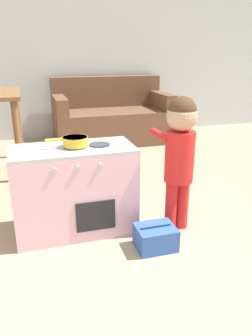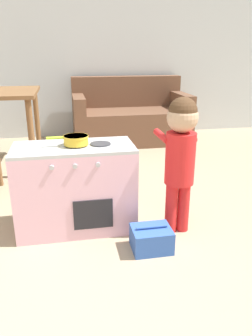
{
  "view_description": "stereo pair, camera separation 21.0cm",
  "coord_description": "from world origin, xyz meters",
  "px_view_note": "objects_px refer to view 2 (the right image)",
  "views": [
    {
      "loc": [
        -0.03,
        -0.95,
        1.14
      ],
      "look_at": [
        0.54,
        0.94,
        0.43
      ],
      "focal_mm": 35.0,
      "sensor_mm": 36.0,
      "label": 1
    },
    {
      "loc": [
        0.18,
        -1.0,
        1.14
      ],
      "look_at": [
        0.54,
        0.94,
        0.43
      ],
      "focal_mm": 35.0,
      "sensor_mm": 36.0,
      "label": 2
    }
  ],
  "objects_px": {
    "child_figure": "(180,147)",
    "toy_basket": "(151,239)",
    "play_kitchen": "(76,188)",
    "toy_pot": "(76,139)",
    "couch": "(130,118)"
  },
  "relations": [
    {
      "from": "play_kitchen",
      "to": "couch",
      "type": "relative_size",
      "value": 0.52
    },
    {
      "from": "child_figure",
      "to": "toy_basket",
      "type": "xyz_separation_m",
      "value": [
        -0.22,
        -0.19,
        -0.51
      ]
    },
    {
      "from": "toy_basket",
      "to": "couch",
      "type": "xyz_separation_m",
      "value": [
        0.38,
        2.57,
        0.23
      ]
    },
    {
      "from": "play_kitchen",
      "to": "toy_pot",
      "type": "xyz_separation_m",
      "value": [
        0.02,
        0.0,
        0.33
      ]
    },
    {
      "from": "play_kitchen",
      "to": "toy_pot",
      "type": "distance_m",
      "value": 0.33
    },
    {
      "from": "play_kitchen",
      "to": "couch",
      "type": "distance_m",
      "value": 2.35
    },
    {
      "from": "child_figure",
      "to": "toy_basket",
      "type": "height_order",
      "value": "child_figure"
    },
    {
      "from": "toy_pot",
      "to": "child_figure",
      "type": "relative_size",
      "value": 0.29
    },
    {
      "from": "child_figure",
      "to": "couch",
      "type": "distance_m",
      "value": 2.4
    },
    {
      "from": "toy_pot",
      "to": "couch",
      "type": "relative_size",
      "value": 0.18
    },
    {
      "from": "toy_pot",
      "to": "couch",
      "type": "height_order",
      "value": "couch"
    },
    {
      "from": "toy_pot",
      "to": "child_figure",
      "type": "xyz_separation_m",
      "value": [
        0.63,
        -0.17,
        -0.04
      ]
    },
    {
      "from": "play_kitchen",
      "to": "toy_pot",
      "type": "relative_size",
      "value": 2.93
    },
    {
      "from": "child_figure",
      "to": "couch",
      "type": "height_order",
      "value": "child_figure"
    },
    {
      "from": "toy_basket",
      "to": "couch",
      "type": "height_order",
      "value": "couch"
    }
  ]
}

